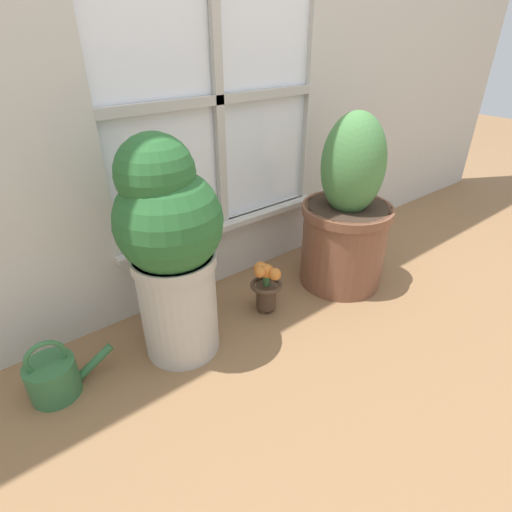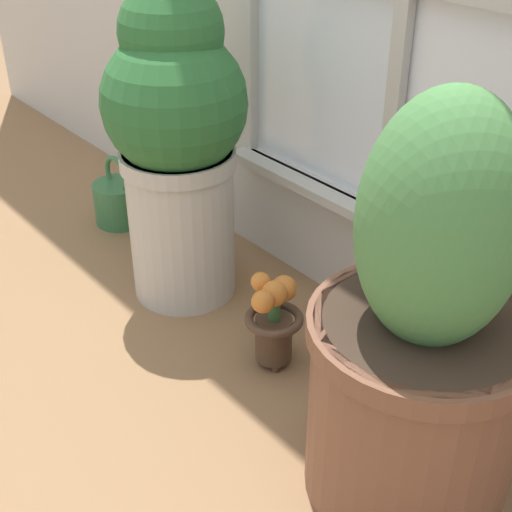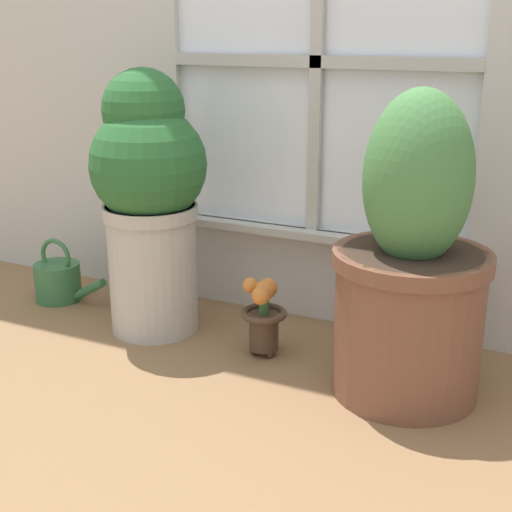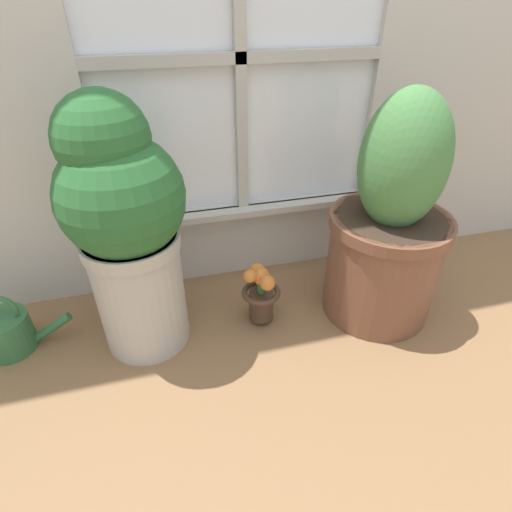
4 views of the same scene
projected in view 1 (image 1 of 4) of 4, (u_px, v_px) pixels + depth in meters
name	position (u px, v px, depth m)	size (l,w,h in m)	color
ground_plane	(306.00, 335.00, 1.55)	(10.00, 10.00, 0.00)	olive
potted_plant_left	(171.00, 245.00, 1.28)	(0.34, 0.34, 0.79)	#B7B2A8
potted_plant_right	(347.00, 217.00, 1.72)	(0.39, 0.39, 0.77)	brown
flower_vase	(266.00, 285.00, 1.63)	(0.13, 0.13, 0.23)	#473323
watering_can	(54.00, 377.00, 1.27)	(0.28, 0.15, 0.22)	#336B3D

